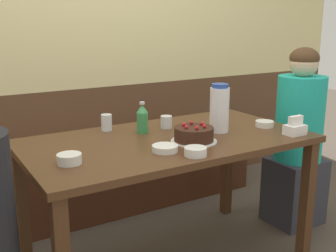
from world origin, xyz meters
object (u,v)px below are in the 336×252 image
bowl_side_dish (265,124)px  bowl_sauce_shallow (165,148)px  birthday_cake (194,135)px  bowl_soup_white (69,159)px  glass_tumbler_short (166,122)px  soju_bottle (142,118)px  napkin_holder (295,128)px  bench_seat (109,181)px  person_pale_blue_shirt (298,144)px  bowl_rice_small (196,152)px  water_pitcher (219,108)px  glass_water_tall (107,123)px

bowl_side_dish → bowl_sauce_shallow: size_ratio=0.85×
birthday_cake → bowl_soup_white: 0.66m
birthday_cake → glass_tumbler_short: size_ratio=3.32×
soju_bottle → glass_tumbler_short: soju_bottle is taller
napkin_holder → bowl_soup_white: 1.21m
bowl_soup_white → glass_tumbler_short: size_ratio=1.50×
bench_seat → person_pale_blue_shirt: 1.35m
bowl_soup_white → bowl_rice_small: bowl_soup_white is taller
birthday_cake → water_pitcher: (0.24, 0.10, 0.09)m
bowl_soup_white → person_pale_blue_shirt: 1.61m
person_pale_blue_shirt → glass_tumbler_short: bearing=-10.8°
bowl_sauce_shallow → person_pale_blue_shirt: (1.15, 0.20, -0.21)m
water_pitcher → soju_bottle: size_ratio=1.54×
bench_seat → birthday_cake: 1.12m
soju_bottle → glass_water_tall: bearing=135.8°
bowl_soup_white → glass_water_tall: glass_water_tall is taller
water_pitcher → soju_bottle: water_pitcher is taller
bench_seat → glass_water_tall: (-0.22, -0.52, 0.57)m
bowl_side_dish → glass_tumbler_short: glass_tumbler_short is taller
water_pitcher → glass_tumbler_short: 0.32m
glass_water_tall → bowl_soup_white: bearing=-129.6°
bench_seat → napkin_holder: 1.41m
bowl_sauce_shallow → glass_water_tall: bearing=99.6°
soju_bottle → bowl_rice_small: bearing=-87.5°
bowl_side_dish → soju_bottle: bearing=159.8°
glass_tumbler_short → bowl_soup_white: bearing=-155.2°
napkin_holder → bowl_soup_white: size_ratio=1.02×
bowl_side_dish → person_pale_blue_shirt: 0.47m
person_pale_blue_shirt → bowl_side_dish: bearing=13.4°
bench_seat → glass_tumbler_short: size_ratio=32.06×
water_pitcher → person_pale_blue_shirt: 0.78m
birthday_cake → bowl_rice_small: birthday_cake is taller
bench_seat → bowl_soup_white: bowl_soup_white is taller
napkin_holder → person_pale_blue_shirt: bearing=38.7°
bowl_side_dish → glass_tumbler_short: 0.58m
bench_seat → bowl_side_dish: bearing=-56.5°
birthday_cake → bowl_soup_white: bearing=179.9°
birthday_cake → bowl_sauce_shallow: (-0.21, -0.06, -0.02)m
bowl_soup_white → glass_water_tall: size_ratio=1.16×
soju_bottle → person_pale_blue_shirt: (1.08, -0.15, -0.28)m
bowl_sauce_shallow → soju_bottle: bearing=79.5°
soju_bottle → glass_tumbler_short: 0.18m
water_pitcher → bowl_soup_white: bearing=-173.9°
bowl_sauce_shallow → person_pale_blue_shirt: bearing=10.1°
birthday_cake → water_pitcher: 0.27m
birthday_cake → bowl_rice_small: 0.23m
napkin_holder → bowl_side_dish: size_ratio=1.03×
bowl_sauce_shallow → bowl_soup_white: bearing=171.8°
birthday_cake → soju_bottle: 0.33m
bench_seat → person_pale_blue_shirt: person_pale_blue_shirt is taller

